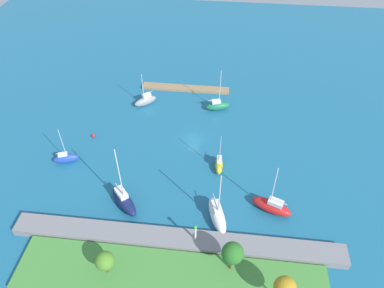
# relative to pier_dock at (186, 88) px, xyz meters

# --- Properties ---
(water) EXTENTS (160.00, 160.00, 0.00)m
(water) POSITION_rel_pier_dock_xyz_m (-4.27, 19.33, -0.33)
(water) COLOR #1E668C
(water) RESTS_ON ground
(pier_dock) EXTENTS (22.76, 2.56, 0.65)m
(pier_dock) POSITION_rel_pier_dock_xyz_m (0.00, 0.00, 0.00)
(pier_dock) COLOR #997A56
(pier_dock) RESTS_ON ground
(breakwater) EXTENTS (56.06, 3.80, 1.50)m
(breakwater) POSITION_rel_pier_dock_xyz_m (-4.27, 45.52, 0.43)
(breakwater) COLOR gray
(breakwater) RESTS_ON ground
(shoreline_park) EXTENTS (48.72, 9.10, 0.93)m
(shoreline_park) POSITION_rel_pier_dock_xyz_m (-4.27, 52.18, 0.14)
(shoreline_park) COLOR #478C3D
(shoreline_park) RESTS_ON ground
(harbor_beacon) EXTENTS (0.56, 0.56, 3.73)m
(harbor_beacon) POSITION_rel_pier_dock_xyz_m (-7.46, 45.52, 3.33)
(harbor_beacon) COLOR silver
(harbor_beacon) RESTS_ON breakwater
(park_tree_midwest) EXTENTS (3.42, 3.42, 6.18)m
(park_tree_midwest) POSITION_rel_pier_dock_xyz_m (-13.49, 49.72, 5.04)
(park_tree_midwest) COLOR brown
(park_tree_midwest) RESTS_ON shoreline_park
(park_tree_east) EXTENTS (3.24, 3.24, 5.85)m
(park_tree_east) POSITION_rel_pier_dock_xyz_m (-20.92, 54.09, 4.82)
(park_tree_east) COLOR brown
(park_tree_east) RESTS_ON shoreline_park
(park_tree_mideast) EXTENTS (3.00, 3.00, 4.72)m
(park_tree_mideast) POSITION_rel_pier_dock_xyz_m (5.55, 52.47, 3.81)
(park_tree_mideast) COLOR brown
(park_tree_mideast) RESTS_ON shoreline_park
(sailboat_gray_lone_south) EXTENTS (5.62, 5.03, 8.79)m
(sailboat_gray_lone_south) POSITION_rel_pier_dock_xyz_m (9.00, 7.76, 0.90)
(sailboat_gray_lone_south) COLOR gray
(sailboat_gray_lone_south) RESTS_ON water
(sailboat_white_along_channel) EXTENTS (4.83, 8.30, 12.07)m
(sailboat_white_along_channel) POSITION_rel_pier_dock_xyz_m (-10.78, 40.14, 1.08)
(sailboat_white_along_channel) COLOR white
(sailboat_white_along_channel) RESTS_ON water
(sailboat_blue_center_basin) EXTENTS (5.38, 3.30, 8.75)m
(sailboat_blue_center_basin) POSITION_rel_pier_dock_xyz_m (21.23, 29.27, 0.77)
(sailboat_blue_center_basin) COLOR #2347B2
(sailboat_blue_center_basin) RESTS_ON water
(sailboat_red_outer_mooring) EXTENTS (7.76, 5.13, 11.05)m
(sailboat_red_outer_mooring) POSITION_rel_pier_dock_xyz_m (-20.49, 36.99, 0.95)
(sailboat_red_outer_mooring) COLOR red
(sailboat_red_outer_mooring) RESTS_ON water
(sailboat_yellow_by_breakwater) EXTENTS (1.68, 4.83, 9.10)m
(sailboat_yellow_by_breakwater) POSITION_rel_pier_dock_xyz_m (-10.38, 27.50, 0.76)
(sailboat_yellow_by_breakwater) COLOR yellow
(sailboat_yellow_by_breakwater) RESTS_ON water
(sailboat_navy_east_end) EXTENTS (7.19, 7.59, 14.58)m
(sailboat_navy_east_end) POSITION_rel_pier_dock_xyz_m (6.49, 38.81, 1.06)
(sailboat_navy_east_end) COLOR #141E4C
(sailboat_navy_east_end) RESTS_ON water
(sailboat_green_near_pier) EXTENTS (6.29, 3.78, 10.92)m
(sailboat_green_near_pier) POSITION_rel_pier_dock_xyz_m (-8.88, 7.74, 0.85)
(sailboat_green_near_pier) COLOR #19724C
(sailboat_green_near_pier) RESTS_ON water
(mooring_buoy_red) EXTENTS (0.75, 0.75, 0.75)m
(mooring_buoy_red) POSITION_rel_pier_dock_xyz_m (18.18, 21.05, 0.05)
(mooring_buoy_red) COLOR red
(mooring_buoy_red) RESTS_ON water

